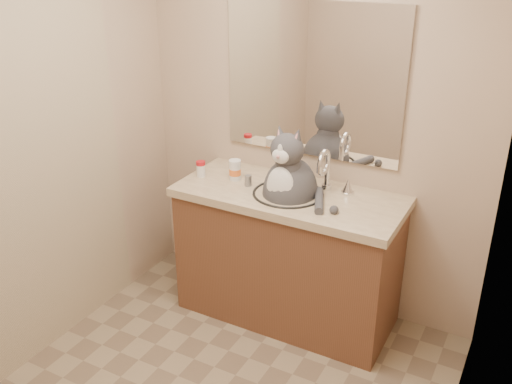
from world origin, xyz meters
TOP-DOWN VIEW (x-y plane):
  - room at (0.00, 0.00)m, footprint 2.22×2.52m
  - vanity at (0.00, 0.96)m, footprint 1.34×0.59m
  - mirror at (0.00, 1.24)m, footprint 1.10×0.02m
  - shower_curtain at (-1.05, 0.10)m, footprint 0.02×1.30m
  - cat at (0.01, 0.94)m, footprint 0.45×0.38m
  - pill_bottle_redcap at (-0.59, 0.93)m, footprint 0.07×0.07m
  - pill_bottle_orange at (-0.38, 0.98)m, footprint 0.09×0.09m
  - grey_canister at (-0.26, 0.94)m, footprint 0.05×0.05m

SIDE VIEW (x-z plane):
  - vanity at x=0.00m, z-range -0.12..1.00m
  - grey_canister at x=-0.26m, z-range 0.85..0.92m
  - cat at x=0.01m, z-range 0.58..1.21m
  - pill_bottle_redcap at x=-0.59m, z-range 0.85..0.95m
  - pill_bottle_orange at x=-0.38m, z-range 0.85..0.97m
  - shower_curtain at x=-1.05m, z-range 0.06..2.00m
  - room at x=0.00m, z-range -0.01..2.41m
  - mirror at x=0.00m, z-range 1.00..1.90m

